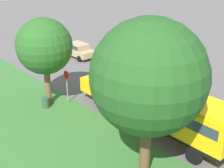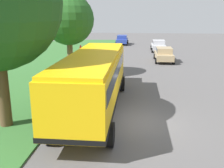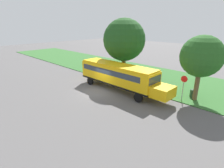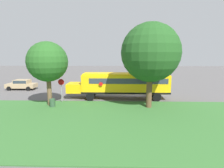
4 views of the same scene
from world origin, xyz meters
name	(u,v)px [view 2 (image 2 of 4)]	position (x,y,z in m)	size (l,w,h in m)	color
ground_plane	(137,122)	(0.00, 0.00, 0.00)	(120.00, 120.00, 0.00)	#565454
school_bus	(95,76)	(-2.33, 1.46, 1.92)	(2.85, 12.42, 3.16)	yellow
car_tan_nearest	(164,54)	(2.80, 17.05, 0.88)	(2.02, 4.40, 1.56)	tan
car_silver_middle	(159,45)	(2.80, 25.26, 0.88)	(2.02, 4.40, 1.56)	#B7B7BC
car_blue_furthest	(122,39)	(-2.80, 33.12, 0.88)	(2.02, 4.40, 1.56)	#283D93
oak_tree_roadside_mid	(69,19)	(-5.74, 9.43, 4.76)	(4.15, 4.15, 6.77)	brown
stop_sign	(81,58)	(-4.60, 8.43, 1.74)	(0.08, 0.68, 2.74)	gray
trash_bin	(62,72)	(-6.32, 8.88, 0.45)	(0.56, 0.56, 0.90)	#2D4C33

